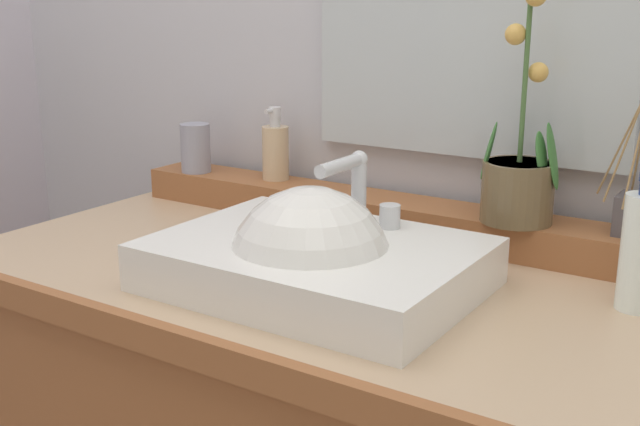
{
  "coord_description": "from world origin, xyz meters",
  "views": [
    {
      "loc": [
        0.64,
        -0.97,
        1.25
      ],
      "look_at": [
        0.02,
        -0.02,
        0.94
      ],
      "focal_mm": 44.15,
      "sensor_mm": 36.0,
      "label": 1
    }
  ],
  "objects_px": {
    "potted_plant": "(519,178)",
    "reed_diffuser": "(638,212)",
    "soap_dispenser": "(275,150)",
    "sink_basin": "(314,265)",
    "tumbler_cup": "(196,148)"
  },
  "relations": [
    {
      "from": "sink_basin",
      "to": "tumbler_cup",
      "type": "height_order",
      "value": "sink_basin"
    },
    {
      "from": "potted_plant",
      "to": "reed_diffuser",
      "type": "distance_m",
      "value": 0.18
    },
    {
      "from": "sink_basin",
      "to": "tumbler_cup",
      "type": "bearing_deg",
      "value": 148.56
    },
    {
      "from": "reed_diffuser",
      "to": "soap_dispenser",
      "type": "bearing_deg",
      "value": 179.39
    },
    {
      "from": "sink_basin",
      "to": "reed_diffuser",
      "type": "xyz_separation_m",
      "value": [
        0.37,
        0.32,
        0.06
      ]
    },
    {
      "from": "sink_basin",
      "to": "potted_plant",
      "type": "distance_m",
      "value": 0.37
    },
    {
      "from": "potted_plant",
      "to": "soap_dispenser",
      "type": "height_order",
      "value": "potted_plant"
    },
    {
      "from": "soap_dispenser",
      "to": "reed_diffuser",
      "type": "height_order",
      "value": "reed_diffuser"
    },
    {
      "from": "potted_plant",
      "to": "soap_dispenser",
      "type": "bearing_deg",
      "value": 176.06
    },
    {
      "from": "sink_basin",
      "to": "potted_plant",
      "type": "bearing_deg",
      "value": 56.99
    },
    {
      "from": "reed_diffuser",
      "to": "potted_plant",
      "type": "bearing_deg",
      "value": -171.27
    },
    {
      "from": "sink_basin",
      "to": "reed_diffuser",
      "type": "distance_m",
      "value": 0.5
    },
    {
      "from": "potted_plant",
      "to": "tumbler_cup",
      "type": "bearing_deg",
      "value": 179.93
    },
    {
      "from": "potted_plant",
      "to": "sink_basin",
      "type": "bearing_deg",
      "value": -123.01
    },
    {
      "from": "potted_plant",
      "to": "tumbler_cup",
      "type": "relative_size",
      "value": 3.69
    }
  ]
}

